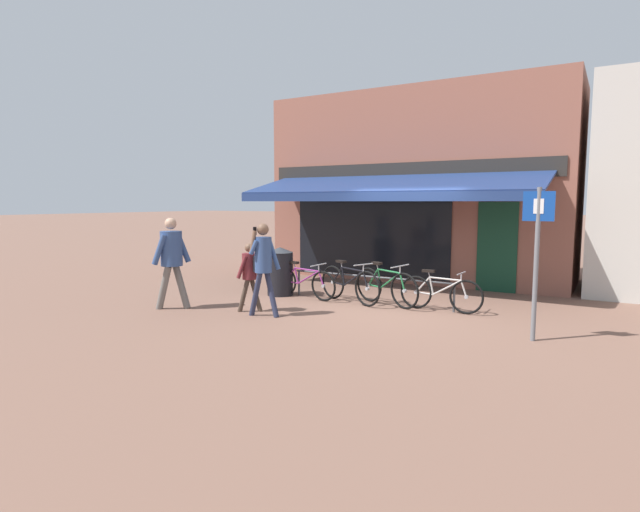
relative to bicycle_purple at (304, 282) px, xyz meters
The scene contains 12 objects.
ground_plane 1.97m from the bicycle_purple, ahead, with size 160.00×160.00×0.00m, color brown.
shop_front 5.03m from the bicycle_purple, 76.33° to the left, with size 7.93×4.98×5.00m.
bike_rack_rail 1.49m from the bicycle_purple, 10.70° to the left, with size 3.62×0.04×0.57m.
bicycle_purple is the anchor object (origin of this frame).
bicycle_black 1.08m from the bicycle_purple, ahead, with size 1.69×0.73×0.86m.
bicycle_green 1.86m from the bicycle_purple, ahead, with size 1.63×0.74×0.87m.
bicycle_silver 2.98m from the bicycle_purple, ahead, with size 1.64×0.52×0.79m.
pedestrian_adult 2.00m from the bicycle_purple, 80.48° to the right, with size 0.60×0.47×1.72m.
pedestrian_child 1.72m from the bicycle_purple, 94.83° to the right, with size 0.51×0.50×1.33m.
pedestrian_second_adult 2.85m from the bicycle_purple, 126.39° to the right, with size 0.59×0.75×1.81m.
litter_bin 0.68m from the bicycle_purple, behind, with size 0.59×0.59×1.09m.
parking_sign 5.03m from the bicycle_purple, 12.56° to the right, with size 0.44×0.07×2.31m.
Camera 1 is at (3.85, -9.01, 2.10)m, focal length 28.00 mm.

